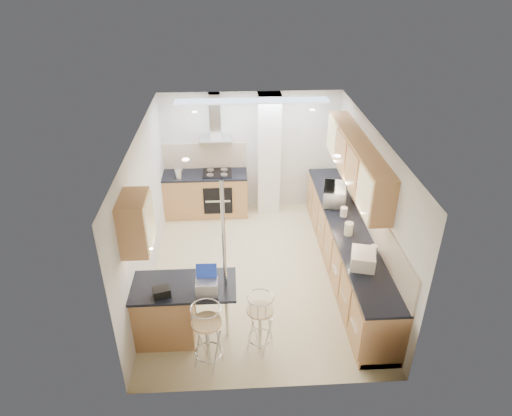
{
  "coord_description": "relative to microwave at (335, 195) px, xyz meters",
  "views": [
    {
      "loc": [
        -0.4,
        -6.31,
        4.87
      ],
      "look_at": [
        -0.02,
        0.2,
        1.16
      ],
      "focal_mm": 32.0,
      "sensor_mm": 36.0,
      "label": 1
    }
  ],
  "objects": [
    {
      "name": "microwave",
      "position": [
        0.0,
        0.0,
        0.0
      ],
      "size": [
        0.52,
        0.66,
        0.32
      ],
      "primitive_type": "imported",
      "rotation": [
        0.0,
        0.0,
        1.34
      ],
      "color": "silver",
      "rests_on": "right_counter"
    },
    {
      "name": "ground",
      "position": [
        -1.41,
        -0.74,
        -1.08
      ],
      "size": [
        4.8,
        4.8,
        0.0
      ],
      "primitive_type": "plane",
      "color": "beige",
      "rests_on": "ground"
    },
    {
      "name": "jar_a",
      "position": [
        0.06,
        -0.47,
        -0.08
      ],
      "size": [
        0.16,
        0.16,
        0.16
      ],
      "primitive_type": "cylinder",
      "rotation": [
        0.0,
        0.0,
        0.4
      ],
      "color": "silver",
      "rests_on": "right_counter"
    },
    {
      "name": "jar_b",
      "position": [
        0.05,
        0.32,
        -0.08
      ],
      "size": [
        0.14,
        0.14,
        0.17
      ],
      "primitive_type": "cylinder",
      "rotation": [
        0.0,
        0.0,
        -0.39
      ],
      "color": "silver",
      "rests_on": "right_counter"
    },
    {
      "name": "right_counter",
      "position": [
        0.09,
        -0.74,
        -0.62
      ],
      "size": [
        0.63,
        4.4,
        0.92
      ],
      "color": "#AD8045",
      "rests_on": "ground"
    },
    {
      "name": "jar_d",
      "position": [
        0.25,
        -1.6,
        -0.09
      ],
      "size": [
        0.11,
        0.11,
        0.15
      ],
      "primitive_type": "cylinder",
      "rotation": [
        0.0,
        0.0,
        -0.11
      ],
      "color": "silver",
      "rests_on": "right_counter"
    },
    {
      "name": "laptop",
      "position": [
        -2.18,
        -2.37,
        -0.04
      ],
      "size": [
        0.29,
        0.22,
        0.2
      ],
      "primitive_type": "cube",
      "rotation": [
        0.0,
        0.0,
        -0.01
      ],
      "color": "#999AA0",
      "rests_on": "peninsula"
    },
    {
      "name": "jar_c",
      "position": [
        0.01,
        -1.05,
        -0.06
      ],
      "size": [
        0.17,
        0.17,
        0.21
      ],
      "primitive_type": "cylinder",
      "rotation": [
        0.0,
        0.0,
        0.28
      ],
      "color": "beige",
      "rests_on": "right_counter"
    },
    {
      "name": "bag",
      "position": [
        -2.77,
        -2.39,
        -0.08
      ],
      "size": [
        0.25,
        0.21,
        0.12
      ],
      "primitive_type": "cube",
      "rotation": [
        0.0,
        0.0,
        0.29
      ],
      "color": "black",
      "rests_on": "peninsula"
    },
    {
      "name": "back_counter",
      "position": [
        -2.36,
        1.36,
        -0.62
      ],
      "size": [
        1.7,
        0.63,
        0.92
      ],
      "color": "#AD8045",
      "rests_on": "ground"
    },
    {
      "name": "room_shell",
      "position": [
        -1.09,
        -0.37,
        0.46
      ],
      "size": [
        3.64,
        4.84,
        2.51
      ],
      "color": "white",
      "rests_on": "ground"
    },
    {
      "name": "peninsula",
      "position": [
        -2.54,
        -2.19,
        -0.61
      ],
      "size": [
        1.47,
        0.72,
        0.94
      ],
      "color": "#AD8045",
      "rests_on": "ground"
    },
    {
      "name": "bar_stool_near",
      "position": [
        -2.19,
        -2.72,
        -0.58
      ],
      "size": [
        0.46,
        0.46,
        1.01
      ],
      "primitive_type": null,
      "rotation": [
        0.0,
        0.0,
        -0.13
      ],
      "color": "tan",
      "rests_on": "ground"
    },
    {
      "name": "kettle",
      "position": [
        -2.86,
        1.17,
        -0.06
      ],
      "size": [
        0.16,
        0.16,
        0.2
      ],
      "primitive_type": "cylinder",
      "color": "silver",
      "rests_on": "back_counter"
    },
    {
      "name": "bread_bin",
      "position": [
        0.02,
        -1.86,
        -0.05
      ],
      "size": [
        0.43,
        0.49,
        0.22
      ],
      "primitive_type": "cube",
      "rotation": [
        0.0,
        0.0,
        -0.26
      ],
      "color": "silver",
      "rests_on": "right_counter"
    },
    {
      "name": "bar_stool_end",
      "position": [
        -1.49,
        -2.48,
        -0.61
      ],
      "size": [
        0.47,
        0.47,
        0.94
      ],
      "primitive_type": null,
      "rotation": [
        0.0,
        0.0,
        1.32
      ],
      "color": "tan",
      "rests_on": "ground"
    }
  ]
}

